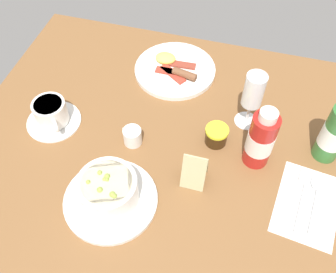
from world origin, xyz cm
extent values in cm
cube|color=brown|center=(0.00, 0.00, -1.50)|extent=(110.00, 84.00, 3.00)
cylinder|color=white|center=(-11.29, -19.65, 0.60)|extent=(21.19, 21.19, 1.20)
cylinder|color=white|center=(-11.29, -19.65, 4.91)|extent=(12.92, 12.92, 7.43)
cylinder|color=beige|center=(-11.29, -19.65, 7.83)|extent=(11.11, 11.11, 1.60)
sphere|color=#8EA643|center=(-11.88, -19.17, 8.73)|extent=(0.81, 0.81, 0.81)
sphere|color=#8EA643|center=(-14.88, -20.72, 8.73)|extent=(0.96, 0.96, 0.96)
sphere|color=#8EA643|center=(-11.54, -18.37, 8.73)|extent=(1.26, 1.26, 1.26)
sphere|color=#8EA643|center=(-8.97, -22.11, 8.73)|extent=(1.29, 1.29, 1.29)
sphere|color=#8EA643|center=(-8.44, -22.34, 8.73)|extent=(1.04, 1.04, 1.04)
sphere|color=#8EA643|center=(-11.29, -19.13, 8.73)|extent=(0.86, 0.86, 0.86)
sphere|color=#8EA643|center=(-11.85, -21.79, 8.73)|extent=(1.25, 1.25, 1.25)
sphere|color=#8EA643|center=(-13.38, -17.94, 8.73)|extent=(1.06, 1.06, 1.06)
cube|color=white|center=(31.63, -8.59, 0.15)|extent=(15.85, 20.96, 0.30)
cube|color=silver|center=(30.43, -9.59, 0.55)|extent=(2.96, 14.04, 0.50)
cube|color=silver|center=(30.43, -1.79, 0.55)|extent=(2.64, 3.85, 0.40)
cube|color=silver|center=(33.23, -9.59, 0.55)|extent=(2.64, 13.02, 0.50)
ellipsoid|color=silver|center=(33.23, -2.59, 0.60)|extent=(2.40, 4.00, 0.60)
cylinder|color=white|center=(-34.04, -1.70, 0.45)|extent=(14.14, 14.14, 0.90)
cylinder|color=white|center=(-34.04, -1.70, 3.97)|extent=(8.42, 8.42, 6.15)
cylinder|color=#3D1D12|center=(-34.04, -1.70, 6.55)|extent=(7.15, 7.15, 1.00)
torus|color=white|center=(-30.59, -5.60, 4.28)|extent=(2.98, 3.23, 3.60)
cylinder|color=white|center=(-11.84, -2.37, 2.28)|extent=(4.60, 4.60, 4.56)
cone|color=white|center=(-13.90, -2.30, 4.02)|extent=(2.27, 1.68, 2.31)
cylinder|color=white|center=(14.80, 12.05, 0.20)|extent=(6.26, 6.26, 0.40)
cylinder|color=white|center=(14.80, 12.05, 3.73)|extent=(0.80, 0.80, 6.67)
cylinder|color=white|center=(14.80, 12.05, 11.63)|extent=(5.06, 5.06, 9.13)
cylinder|color=beige|center=(14.80, 12.05, 10.26)|extent=(4.15, 4.15, 5.48)
cylinder|color=#341F0C|center=(8.24, 3.32, 2.04)|extent=(5.49, 5.49, 4.09)
cylinder|color=yellow|center=(8.24, 3.32, 4.49)|extent=(5.77, 5.77, 0.80)
cylinder|color=#B21E19|center=(18.52, 0.61, 7.60)|extent=(6.23, 6.23, 15.21)
cylinder|color=white|center=(18.52, 0.61, 7.30)|extent=(6.36, 6.36, 5.78)
cylinder|color=silver|center=(18.52, 0.61, 16.29)|extent=(4.05, 4.05, 2.16)
cylinder|color=#337233|center=(34.77, 6.69, 7.98)|extent=(6.02, 6.02, 15.96)
cylinder|color=white|center=(34.77, 6.69, 7.66)|extent=(6.14, 6.14, 6.07)
cylinder|color=white|center=(-8.17, 25.30, 0.70)|extent=(23.58, 23.58, 1.40)
cube|color=brown|center=(-6.96, 26.85, 1.70)|extent=(9.09, 2.78, 0.60)
cube|color=#B23828|center=(-8.12, 22.45, 1.70)|extent=(8.80, 7.03, 0.60)
cube|color=#A83828|center=(-8.82, 23.15, 1.70)|extent=(9.03, 2.50, 0.60)
cylinder|color=brown|center=(-4.63, 22.35, 2.60)|extent=(7.30, 3.60, 2.20)
ellipsoid|color=#F2D859|center=(-11.71, 27.65, 2.40)|extent=(6.00, 4.80, 2.40)
cube|color=tan|center=(5.44, -7.47, 4.53)|extent=(5.49, 3.16, 9.18)
cube|color=tan|center=(5.44, -10.25, 4.53)|extent=(5.49, 3.16, 9.18)
camera|label=1|loc=(11.86, -54.99, 77.21)|focal=40.51mm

